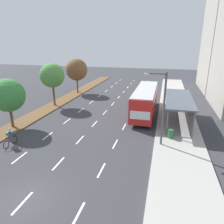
{
  "coord_description": "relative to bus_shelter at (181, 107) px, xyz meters",
  "views": [
    {
      "loc": [
        7.51,
        -8.39,
        8.88
      ],
      "look_at": [
        1.78,
        13.84,
        1.2
      ],
      "focal_mm": 33.07,
      "sensor_mm": 36.0,
      "label": 1
    }
  ],
  "objects": [
    {
      "name": "ground_plane",
      "position": [
        -9.53,
        -15.47,
        -1.87
      ],
      "size": [
        140.0,
        140.0,
        0.0
      ],
      "primitive_type": "plane",
      "color": "#38383D"
    },
    {
      "name": "median_strip",
      "position": [
        -17.83,
        4.53,
        -1.81
      ],
      "size": [
        2.6,
        52.0,
        0.12
      ],
      "primitive_type": "cube",
      "color": "brown",
      "rests_on": "ground"
    },
    {
      "name": "sidewalk_right",
      "position": [
        -0.28,
        4.53,
        -1.79
      ],
      "size": [
        4.5,
        52.0,
        0.15
      ],
      "primitive_type": "cube",
      "color": "#ADAAA3",
      "rests_on": "ground"
    },
    {
      "name": "lane_divider_left",
      "position": [
        -13.03,
        3.59,
        -1.86
      ],
      "size": [
        0.14,
        49.13,
        0.01
      ],
      "color": "white",
      "rests_on": "ground"
    },
    {
      "name": "lane_divider_center",
      "position": [
        -9.53,
        3.59,
        -1.86
      ],
      "size": [
        0.14,
        49.13,
        0.01
      ],
      "color": "white",
      "rests_on": "ground"
    },
    {
      "name": "lane_divider_right",
      "position": [
        -6.03,
        3.59,
        -1.86
      ],
      "size": [
        0.14,
        49.13,
        0.01
      ],
      "color": "white",
      "rests_on": "ground"
    },
    {
      "name": "bus_shelter",
      "position": [
        0.0,
        0.0,
        0.0
      ],
      "size": [
        2.9,
        9.47,
        2.86
      ],
      "color": "gray",
      "rests_on": "sidewalk_right"
    },
    {
      "name": "bus",
      "position": [
        -4.28,
        2.31,
        0.2
      ],
      "size": [
        2.54,
        11.29,
        3.37
      ],
      "color": "red",
      "rests_on": "ground"
    },
    {
      "name": "cyclist",
      "position": [
        -15.16,
        -9.84,
        -1.08
      ],
      "size": [
        0.46,
        1.82,
        1.71
      ],
      "color": "black",
      "rests_on": "ground"
    },
    {
      "name": "median_tree_second",
      "position": [
        -17.95,
        -6.1,
        1.77
      ],
      "size": [
        3.52,
        3.52,
        5.29
      ],
      "color": "brown",
      "rests_on": "median_strip"
    },
    {
      "name": "median_tree_third",
      "position": [
        -17.64,
        2.53,
        2.64
      ],
      "size": [
        3.48,
        3.48,
        6.14
      ],
      "color": "brown",
      "rests_on": "median_strip"
    },
    {
      "name": "median_tree_fourth",
      "position": [
        -17.68,
        11.16,
        2.45
      ],
      "size": [
        3.92,
        3.92,
        6.17
      ],
      "color": "brown",
      "rests_on": "median_strip"
    },
    {
      "name": "streetlight",
      "position": [
        -2.11,
        -6.4,
        2.02
      ],
      "size": [
        1.91,
        0.24,
        6.5
      ],
      "color": "#4C4C51",
      "rests_on": "sidewalk_right"
    },
    {
      "name": "trash_bin",
      "position": [
        -1.08,
        -4.84,
        -1.29
      ],
      "size": [
        0.52,
        0.52,
        0.85
      ],
      "primitive_type": "cylinder",
      "color": "#286B38",
      "rests_on": "sidewalk_right"
    }
  ]
}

